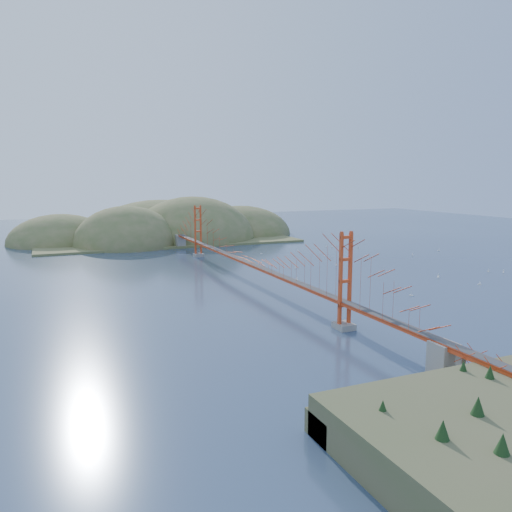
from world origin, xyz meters
name	(u,v)px	position (x,y,z in m)	size (l,w,h in m)	color
ground	(248,281)	(0.00, 0.00, 0.00)	(320.00, 320.00, 0.00)	navy
bridge	(248,241)	(0.00, 0.18, 7.01)	(2.20, 94.40, 12.00)	gray
approach_viaduct	(499,375)	(0.00, -51.91, 2.55)	(1.40, 12.00, 3.38)	#A63012
promontory	(464,387)	(0.00, -48.50, 0.12)	(9.00, 6.00, 0.24)	#59544C
fort	(461,377)	(0.40, -47.80, 0.67)	(3.70, 2.30, 1.75)	maroon
far_headlands	(169,238)	(2.21, 68.52, 0.00)	(84.00, 58.00, 25.00)	olive
sailboat_17	(332,246)	(36.62, 31.67, 0.15)	(0.63, 0.57, 0.71)	white
sailboat_14	(438,276)	(32.96, -10.29, 0.16)	(0.64, 0.64, 0.72)	white
sailboat_0	(297,279)	(8.36, -2.17, 0.15)	(0.47, 0.56, 0.65)	white
sailboat_13	(503,272)	(47.50, -11.71, 0.15)	(0.64, 0.64, 0.68)	white
sailboat_2	(480,284)	(34.82, -17.91, 0.15)	(0.63, 0.63, 0.67)	white
sailboat_11	(439,250)	(56.94, 15.21, 0.15)	(0.63, 0.63, 0.69)	white
sailboat_5	(489,271)	(45.82, -9.80, 0.15)	(0.48, 0.59, 0.70)	white
sailboat_12	(261,253)	(14.82, 28.13, 0.13)	(0.49, 0.49, 0.56)	white
sailboat_10	(411,295)	(18.80, -19.70, 0.15)	(0.64, 0.64, 0.70)	white
sailboat_7	(298,251)	(24.56, 27.94, 0.15)	(0.58, 0.52, 0.66)	white
sailboat_8	(358,247)	(42.56, 28.59, 0.14)	(0.52, 0.44, 0.59)	white
sailboat_4	(348,252)	(34.98, 21.76, 0.14)	(0.56, 0.56, 0.59)	white
sailboat_9	(412,255)	(46.24, 12.21, 0.14)	(0.60, 0.60, 0.63)	white
sailboat_15	(326,246)	(35.16, 32.21, 0.14)	(0.43, 0.53, 0.62)	white
sailboat_3	(336,265)	(22.48, 7.34, 0.16)	(0.71, 0.71, 0.74)	white
sailboat_16	(295,267)	(13.54, 8.19, 0.14)	(0.58, 0.58, 0.61)	white
sailboat_1	(331,257)	(26.97, 16.53, 0.13)	(0.54, 0.54, 0.56)	white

